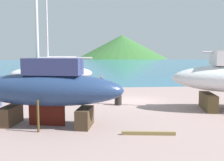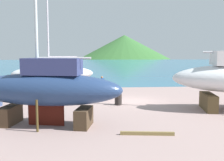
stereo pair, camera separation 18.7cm
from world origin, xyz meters
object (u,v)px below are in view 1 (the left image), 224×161
(sailboat_mid_port, at_px, (53,74))
(worker, at_px, (101,84))
(sailboat_large_starboard, at_px, (47,89))
(barrel_rust_mid, at_px, (118,100))

(sailboat_mid_port, distance_m, worker, 4.78)
(sailboat_mid_port, distance_m, sailboat_large_starboard, 10.92)
(worker, bearing_deg, sailboat_large_starboard, -37.77)
(sailboat_mid_port, relative_size, sailboat_large_starboard, 1.03)
(worker, bearing_deg, sailboat_mid_port, -104.27)
(sailboat_mid_port, distance_m, barrel_rust_mid, 8.05)
(barrel_rust_mid, bearing_deg, sailboat_mid_port, 135.01)
(sailboat_large_starboard, xyz_separation_m, barrel_rust_mid, (4.54, 5.28, -1.64))
(worker, relative_size, barrel_rust_mid, 2.01)
(sailboat_mid_port, height_order, barrel_rust_mid, sailboat_mid_port)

